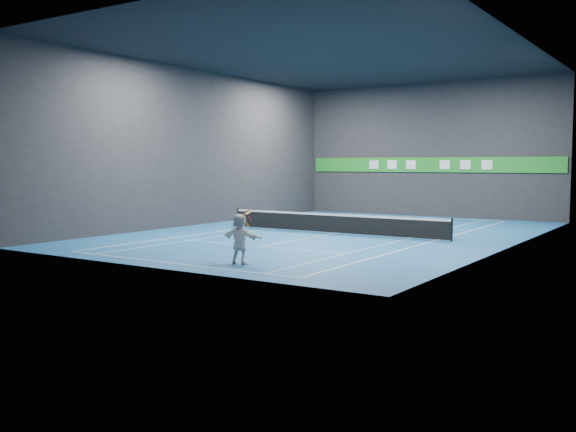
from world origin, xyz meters
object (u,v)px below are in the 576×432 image
Objects in this scene: player at (240,239)px; tennis_racket at (247,215)px; tennis_ball at (242,181)px; tennis_net at (334,223)px.

tennis_racket is (0.30, 0.05, 0.87)m from player.
tennis_ball is 10.95m from tennis_net.
tennis_ball reaches higher than tennis_net.
tennis_ball reaches higher than player.
tennis_ball is at bearing -78.47° from tennis_net.
tennis_ball reaches higher than tennis_racket.
tennis_net is 10.99m from tennis_racket.
tennis_racket is at bearing -169.71° from player.
player is 0.14× the size of tennis_net.
player is at bearing -78.42° from tennis_net.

